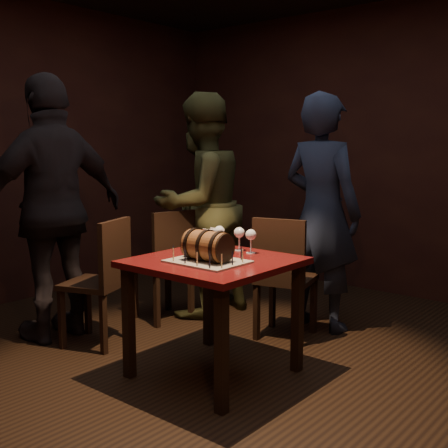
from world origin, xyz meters
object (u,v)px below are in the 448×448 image
at_px(barrel_cake, 207,246).
at_px(wine_glass_right, 251,236).
at_px(wine_glass_left, 219,232).
at_px(pint_of_ale, 217,241).
at_px(chair_left_front, 104,275).
at_px(person_left_front, 54,208).
at_px(chair_left_rear, 168,259).
at_px(person_back, 321,213).
at_px(person_left_rear, 200,205).
at_px(pub_table, 214,276).
at_px(chair_back, 283,272).
at_px(wine_glass_mid, 239,234).

xyz_separation_m(barrel_cake, wine_glass_right, (0.03, 0.39, 0.01)).
distance_m(barrel_cake, wine_glass_left, 0.44).
bearing_deg(pint_of_ale, wine_glass_left, 121.77).
height_order(chair_left_front, person_left_front, person_left_front).
height_order(chair_left_rear, person_back, person_back).
relative_size(person_left_rear, person_left_front, 0.96).
distance_m(pub_table, wine_glass_right, 0.38).
height_order(wine_glass_left, chair_left_front, chair_left_front).
relative_size(pint_of_ale, person_back, 0.08).
bearing_deg(chair_back, barrel_cake, -86.59).
distance_m(chair_left_rear, chair_left_front, 0.70).
height_order(wine_glass_mid, person_left_front, person_left_front).
bearing_deg(chair_back, chair_left_front, -135.57).
relative_size(chair_back, person_left_rear, 0.49).
height_order(wine_glass_mid, pint_of_ale, wine_glass_mid).
bearing_deg(chair_left_rear, chair_back, 12.92).
bearing_deg(person_left_front, person_left_rear, 160.49).
distance_m(wine_glass_left, person_left_rear, 0.98).
xyz_separation_m(person_left_rear, person_left_front, (-0.43, -1.14, 0.04)).
xyz_separation_m(wine_glass_left, chair_left_front, (-0.77, -0.39, -0.35)).
distance_m(pub_table, person_left_rear, 1.35).
xyz_separation_m(wine_glass_mid, chair_left_rear, (-0.96, 0.26, -0.34)).
relative_size(wine_glass_left, chair_left_front, 0.17).
xyz_separation_m(chair_back, person_back, (0.06, 0.44, 0.41)).
height_order(wine_glass_mid, chair_back, chair_back).
bearing_deg(pint_of_ale, pub_table, -54.49).
distance_m(pint_of_ale, person_left_front, 1.31).
bearing_deg(wine_glass_left, person_left_rear, 139.68).
bearing_deg(chair_left_rear, wine_glass_right, -15.00).
relative_size(chair_left_rear, person_left_front, 0.47).
bearing_deg(chair_left_rear, wine_glass_left, -20.32).
xyz_separation_m(chair_back, chair_left_rear, (-0.98, -0.23, 0.00)).
height_order(wine_glass_mid, person_back, person_back).
bearing_deg(pint_of_ale, barrel_cake, -59.61).
bearing_deg(person_left_rear, pint_of_ale, 52.38).
bearing_deg(chair_left_front, wine_glass_mid, 25.30).
bearing_deg(chair_back, person_left_front, -142.73).
distance_m(chair_left_rear, person_left_front, 1.00).
relative_size(wine_glass_mid, pint_of_ale, 1.07).
distance_m(chair_left_front, person_back, 1.74).
xyz_separation_m(wine_glass_right, person_back, (-0.03, 0.96, 0.06)).
xyz_separation_m(pub_table, pint_of_ale, (-0.14, 0.20, 0.18)).
xyz_separation_m(barrel_cake, wine_glass_mid, (-0.08, 0.42, 0.01)).
bearing_deg(wine_glass_mid, person_left_front, -157.81).
height_order(chair_left_rear, chair_left_front, same).
distance_m(pub_table, wine_glass_mid, 0.39).
distance_m(wine_glass_right, person_left_front, 1.53).
height_order(wine_glass_left, wine_glass_mid, same).
distance_m(wine_glass_right, person_left_rear, 1.18).
bearing_deg(person_left_rear, wine_glass_left, 53.90).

